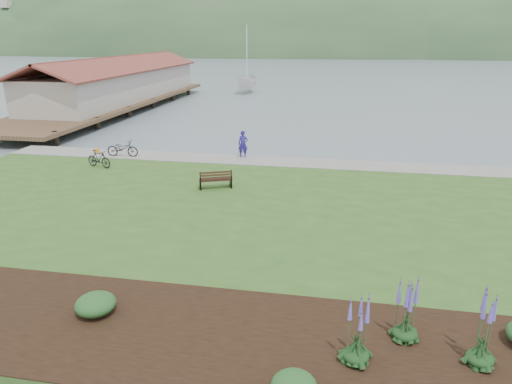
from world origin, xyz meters
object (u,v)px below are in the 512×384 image
(park_bench, at_px, (216,179))
(bicycle_a, at_px, (122,148))
(sailboat, at_px, (247,93))
(person, at_px, (243,142))

(park_bench, bearing_deg, bicycle_a, 122.96)
(bicycle_a, distance_m, sailboat, 36.86)
(person, distance_m, bicycle_a, 7.44)
(sailboat, bearing_deg, person, -79.03)
(person, xyz_separation_m, sailboat, (-6.93, 35.76, -1.37))
(park_bench, xyz_separation_m, bicycle_a, (-7.26, 5.00, 0.04))
(bicycle_a, height_order, sailboat, sailboat)
(park_bench, distance_m, person, 6.11)
(park_bench, bearing_deg, sailboat, 76.83)
(park_bench, height_order, sailboat, sailboat)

